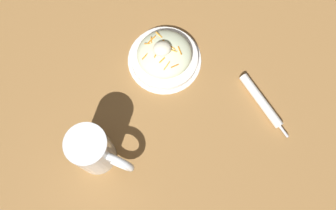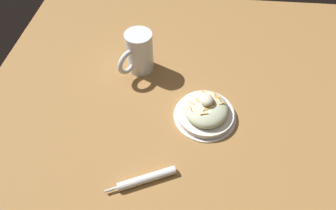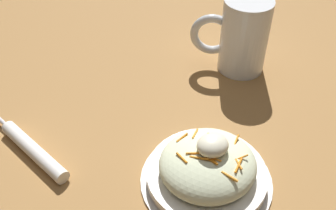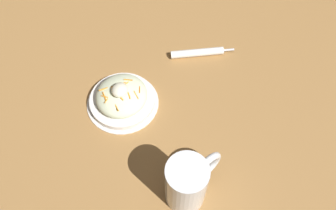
{
  "view_description": "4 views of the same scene",
  "coord_description": "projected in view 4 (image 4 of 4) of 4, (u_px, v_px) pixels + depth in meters",
  "views": [
    {
      "loc": [
        -0.03,
        -0.35,
        0.95
      ],
      "look_at": [
        0.01,
        -0.07,
        0.06
      ],
      "focal_mm": 38.66,
      "sensor_mm": 36.0,
      "label": 1
    },
    {
      "loc": [
        0.59,
        0.01,
        0.77
      ],
      "look_at": [
        0.04,
        -0.04,
        0.06
      ],
      "focal_mm": 30.13,
      "sensor_mm": 36.0,
      "label": 2
    },
    {
      "loc": [
        0.23,
        0.42,
        0.5
      ],
      "look_at": [
        0.04,
        -0.04,
        0.06
      ],
      "focal_mm": 41.61,
      "sensor_mm": 36.0,
      "label": 3
    },
    {
      "loc": [
        -0.47,
        -0.21,
        0.87
      ],
      "look_at": [
        0.01,
        -0.06,
        0.07
      ],
      "focal_mm": 37.4,
      "sensor_mm": 36.0,
      "label": 4
    }
  ],
  "objects": [
    {
      "name": "salad_plate",
      "position": [
        122.0,
        98.0,
        1.01
      ],
      "size": [
        0.21,
        0.21,
        0.09
      ],
      "color": "white",
      "rests_on": "ground_plane"
    },
    {
      "name": "napkin_roll",
      "position": [
        198.0,
        53.0,
        1.12
      ],
      "size": [
        0.1,
        0.19,
        0.02
      ],
      "color": "white",
      "rests_on": "ground_plane"
    },
    {
      "name": "beer_mug",
      "position": [
        187.0,
        184.0,
        0.83
      ],
      "size": [
        0.15,
        0.12,
        0.16
      ],
      "color": "white",
      "rests_on": "ground_plane"
    },
    {
      "name": "ground_plane",
      "position": [
        148.0,
        117.0,
        1.01
      ],
      "size": [
        1.43,
        1.43,
        0.0
      ],
      "primitive_type": "plane",
      "color": "#9E703D"
    }
  ]
}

